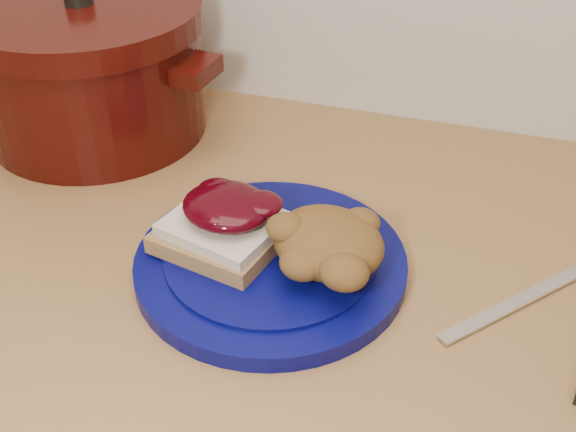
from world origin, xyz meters
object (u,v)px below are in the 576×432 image
(butter_knife, at_px, (514,304))
(dutch_oven, at_px, (91,68))
(pepper_grinder, at_px, (138,64))

(butter_knife, height_order, dutch_oven, dutch_oven)
(butter_knife, relative_size, dutch_oven, 0.51)
(butter_knife, height_order, pepper_grinder, pepper_grinder)
(butter_knife, distance_m, dutch_oven, 0.53)
(dutch_oven, bearing_deg, butter_knife, -18.84)
(butter_knife, distance_m, pepper_grinder, 0.52)
(pepper_grinder, bearing_deg, dutch_oven, -114.23)
(dutch_oven, distance_m, pepper_grinder, 0.07)
(butter_knife, bearing_deg, dutch_oven, 111.71)
(butter_knife, relative_size, pepper_grinder, 1.38)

